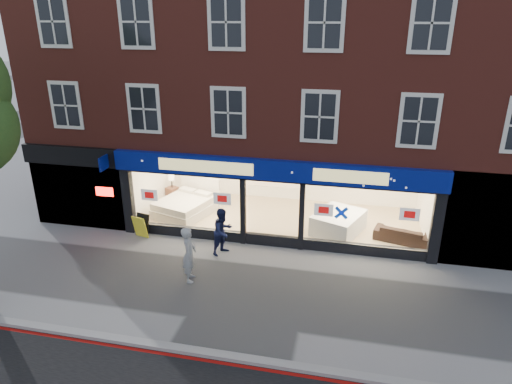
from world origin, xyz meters
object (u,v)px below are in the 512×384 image
(mattress_stack, at_px, (338,222))
(a_board, at_px, (141,226))
(display_bed, at_px, (186,205))
(pedestrian_grey, at_px, (189,254))
(pedestrian_blue, at_px, (223,231))
(sofa, at_px, (402,234))

(mattress_stack, bearing_deg, a_board, -165.96)
(display_bed, distance_m, mattress_stack, 6.25)
(display_bed, distance_m, a_board, 2.41)
(mattress_stack, distance_m, pedestrian_grey, 6.11)
(a_board, relative_size, pedestrian_blue, 0.53)
(mattress_stack, height_order, a_board, a_board)
(a_board, xyz_separation_m, pedestrian_grey, (2.81, -2.43, 0.46))
(a_board, bearing_deg, pedestrian_grey, -27.51)
(display_bed, distance_m, sofa, 8.56)
(mattress_stack, bearing_deg, display_bed, 176.21)
(sofa, bearing_deg, pedestrian_blue, 33.34)
(sofa, relative_size, a_board, 2.19)
(a_board, bearing_deg, mattress_stack, 27.41)
(mattress_stack, height_order, pedestrian_blue, pedestrian_blue)
(mattress_stack, bearing_deg, sofa, -7.05)
(display_bed, height_order, pedestrian_grey, pedestrian_grey)
(sofa, distance_m, a_board, 9.62)
(pedestrian_grey, distance_m, pedestrian_blue, 1.95)
(display_bed, xyz_separation_m, mattress_stack, (6.23, -0.41, 0.01))
(mattress_stack, xyz_separation_m, pedestrian_blue, (-3.85, -2.36, 0.36))
(pedestrian_blue, bearing_deg, sofa, -42.01)
(pedestrian_grey, bearing_deg, mattress_stack, -58.30)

